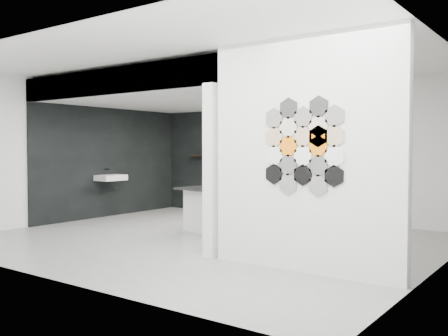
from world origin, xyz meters
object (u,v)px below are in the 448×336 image
partition_panel (304,155)px  glass_vase (299,152)px  stockpot (211,151)px  kitchen_island (218,210)px  utensil_cup (215,153)px  bottle_dark (240,151)px  kettle (295,152)px  glass_bowl (297,154)px  wall_basin (111,178)px

partition_panel → glass_vase: size_ratio=18.67×
stockpot → kitchen_island: bearing=-50.1°
partition_panel → utensil_cup: (-4.24, 3.87, -0.03)m
kitchen_island → bottle_dark: bearing=124.6°
kettle → glass_bowl: bearing=3.1°
glass_bowl → stockpot: bearing=180.0°
glass_vase → bottle_dark: 1.48m
kitchen_island → glass_vase: (0.34, 2.33, 0.99)m
partition_panel → kettle: partition_panel is taller
glass_vase → glass_bowl: bearing=180.0°
kettle → glass_vase: 0.09m
stockpot → utensil_cup: stockpot is taller
kitchen_island → glass_bowl: glass_bowl is taller
glass_bowl → glass_vase: 0.05m
bottle_dark → glass_vase: bearing=0.0°
bottle_dark → stockpot: bearing=180.0°
bottle_dark → glass_bowl: bearing=0.0°
partition_panel → wall_basin: (-5.46, 1.80, -0.55)m
kettle → utensil_cup: (-2.08, 0.00, -0.03)m
partition_panel → kitchen_island: 3.03m
wall_basin → kitchen_island: (3.05, -0.27, -0.45)m
kettle → wall_basin: bearing=-144.9°
partition_panel → glass_bowl: (-2.12, 3.87, -0.04)m
utensil_cup → glass_vase: bearing=0.0°
wall_basin → stockpot: stockpot is taller
stockpot → bottle_dark: bearing=0.0°
glass_bowl → bottle_dark: bearing=180.0°
kitchen_island → stockpot: (-1.95, 2.33, 1.01)m
glass_vase → bottle_dark: size_ratio=0.85×
glass_vase → bottle_dark: bearing=180.0°
stockpot → glass_vase: bearing=0.0°
kitchen_island → glass_vase: size_ratio=10.40×
stockpot → partition_panel: bearing=-41.5°
kitchen_island → stockpot: 3.20m
glass_bowl → bottle_dark: 1.44m
utensil_cup → wall_basin: bearing=-120.7°
kitchen_island → utensil_cup: utensil_cup is taller
partition_panel → wall_basin: size_ratio=4.67×
glass_bowl → bottle_dark: bottle_dark is taller
wall_basin → glass_vase: 4.01m
kettle → glass_vase: kettle is taller
glass_vase → wall_basin: bearing=-148.7°
glass_bowl → bottle_dark: size_ratio=0.71×
kitchen_island → kettle: (0.26, 2.33, 0.99)m
wall_basin → glass_bowl: size_ratio=4.77×
kettle → glass_bowl: (0.05, 0.00, -0.03)m
partition_panel → utensil_cup: size_ratio=28.10×
wall_basin → kettle: bearing=32.0°
bottle_dark → wall_basin: bearing=-132.8°
glass_bowl → glass_vase: (0.04, 0.00, 0.03)m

